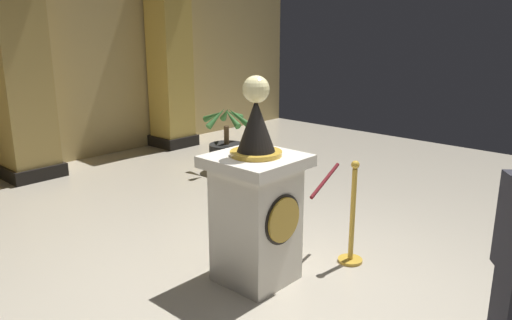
{
  "coord_description": "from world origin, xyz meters",
  "views": [
    {
      "loc": [
        -3.07,
        -2.51,
        2.25
      ],
      "look_at": [
        -0.03,
        0.26,
        1.13
      ],
      "focal_mm": 34.82,
      "sensor_mm": 36.0,
      "label": 1
    }
  ],
  "objects_px": {
    "pedestal_clock": "(256,204)",
    "stanchion_near": "(352,228)",
    "stanchion_far": "(248,204)",
    "potted_palm_right": "(227,151)"
  },
  "relations": [
    {
      "from": "pedestal_clock",
      "to": "potted_palm_right",
      "type": "xyz_separation_m",
      "value": [
        2.26,
        2.7,
        -0.4
      ]
    },
    {
      "from": "pedestal_clock",
      "to": "stanchion_far",
      "type": "relative_size",
      "value": 1.78
    },
    {
      "from": "stanchion_far",
      "to": "potted_palm_right",
      "type": "relative_size",
      "value": 0.99
    },
    {
      "from": "stanchion_near",
      "to": "potted_palm_right",
      "type": "distance_m",
      "value": 3.44
    },
    {
      "from": "pedestal_clock",
      "to": "stanchion_near",
      "type": "xyz_separation_m",
      "value": [
        0.88,
        -0.45,
        -0.36
      ]
    },
    {
      "from": "stanchion_near",
      "to": "stanchion_far",
      "type": "bearing_deg",
      "value": 100.21
    },
    {
      "from": "pedestal_clock",
      "to": "stanchion_near",
      "type": "bearing_deg",
      "value": -27.42
    },
    {
      "from": "potted_palm_right",
      "to": "stanchion_near",
      "type": "bearing_deg",
      "value": -113.77
    },
    {
      "from": "stanchion_far",
      "to": "potted_palm_right",
      "type": "distance_m",
      "value": 2.54
    },
    {
      "from": "stanchion_far",
      "to": "stanchion_near",
      "type": "bearing_deg",
      "value": -79.79
    }
  ]
}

